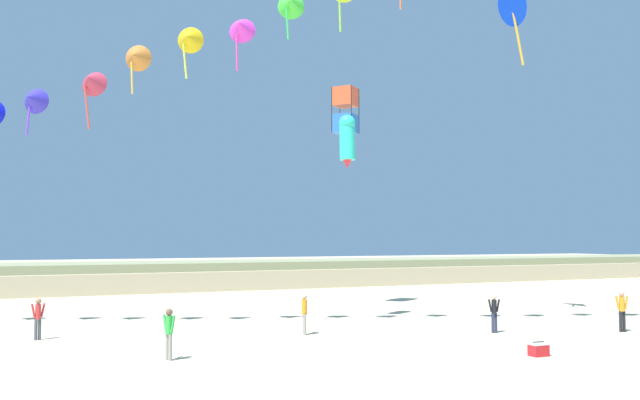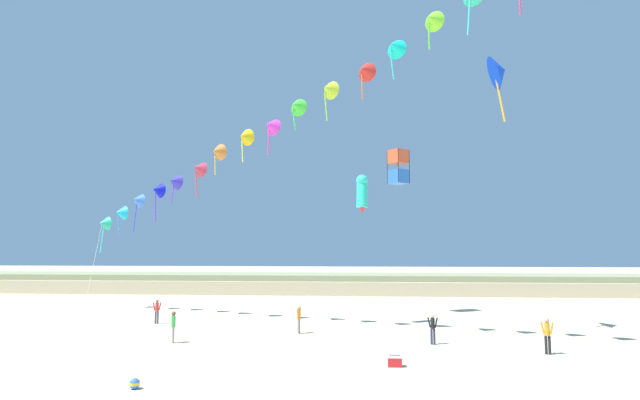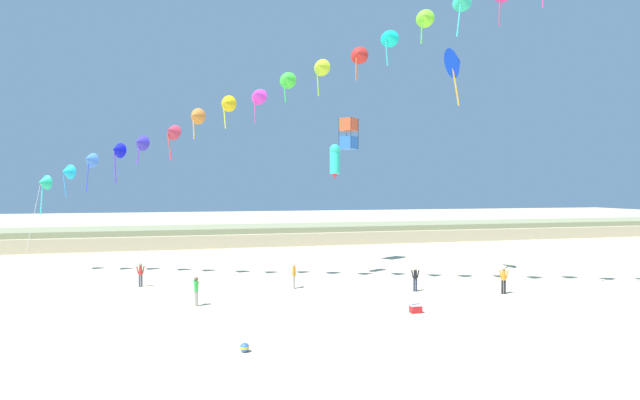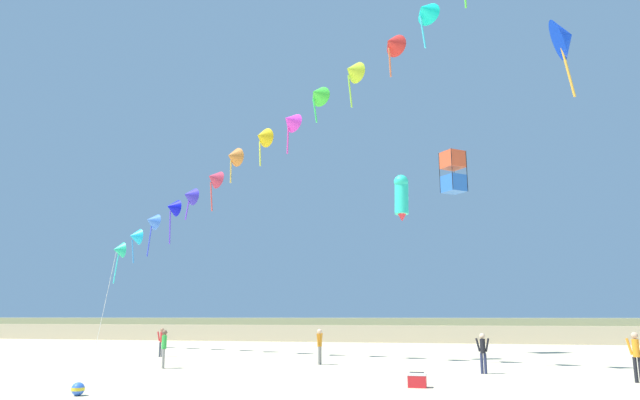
# 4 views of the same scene
# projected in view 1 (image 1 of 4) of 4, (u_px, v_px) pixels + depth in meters

# --- Properties ---
(dune_ridge) EXTENTS (120.00, 9.01, 2.00)m
(dune_ridge) POSITION_uv_depth(u_px,v_px,m) (183.00, 275.00, 51.21)
(dune_ridge) COLOR #BFAE8B
(dune_ridge) RESTS_ON ground
(person_near_left) EXTENTS (0.32, 0.53, 1.58)m
(person_near_left) POSITION_uv_depth(u_px,v_px,m) (169.00, 330.00, 20.80)
(person_near_left) COLOR gray
(person_near_left) RESTS_ON ground
(person_near_right) EXTENTS (0.53, 0.23, 1.53)m
(person_near_right) POSITION_uv_depth(u_px,v_px,m) (38.00, 316.00, 25.00)
(person_near_right) COLOR #474C56
(person_near_right) RESTS_ON ground
(person_mid_center) EXTENTS (0.22, 0.56, 1.58)m
(person_mid_center) POSITION_uv_depth(u_px,v_px,m) (304.00, 311.00, 26.35)
(person_mid_center) COLOR gray
(person_mid_center) RESTS_ON ground
(person_far_left) EXTENTS (0.57, 0.25, 1.64)m
(person_far_left) POSITION_uv_depth(u_px,v_px,m) (622.00, 308.00, 27.17)
(person_far_left) COLOR black
(person_far_left) RESTS_ON ground
(person_far_right) EXTENTS (0.53, 0.21, 1.51)m
(person_far_right) POSITION_uv_depth(u_px,v_px,m) (494.00, 311.00, 26.89)
(person_far_right) COLOR #282D4C
(person_far_right) RESTS_ON ground
(large_kite_low_lead) EXTENTS (1.68, 1.68, 2.56)m
(large_kite_low_lead) POSITION_uv_depth(u_px,v_px,m) (345.00, 111.00, 37.69)
(large_kite_low_lead) COLOR blue
(large_kite_mid_trail) EXTENTS (1.45, 2.20, 4.18)m
(large_kite_mid_trail) POSITION_uv_depth(u_px,v_px,m) (517.00, 4.00, 33.08)
(large_kite_mid_trail) COLOR #0C3CED
(large_kite_high_solo) EXTENTS (0.91, 1.00, 2.49)m
(large_kite_high_solo) POSITION_uv_depth(u_px,v_px,m) (347.00, 139.00, 31.36)
(large_kite_high_solo) COLOR #2AD8B4
(beach_cooler) EXTENTS (0.58, 0.41, 0.46)m
(beach_cooler) POSITION_uv_depth(u_px,v_px,m) (539.00, 349.00, 21.53)
(beach_cooler) COLOR red
(beach_cooler) RESTS_ON ground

